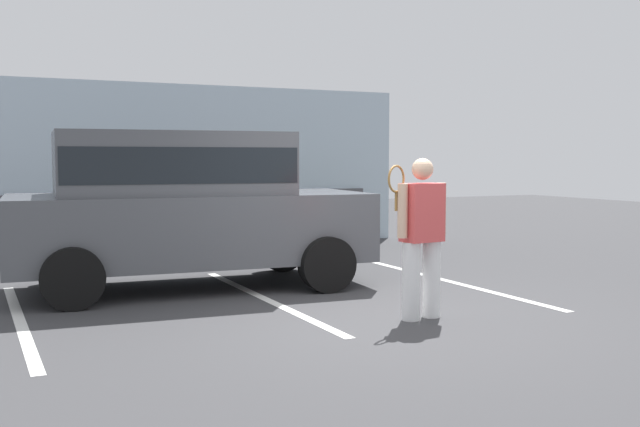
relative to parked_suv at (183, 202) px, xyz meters
name	(u,v)px	position (x,y,z in m)	size (l,w,h in m)	color
ground_plane	(375,318)	(1.35, -2.69, -1.15)	(40.00, 40.00, 0.00)	#38383A
parking_stripe_0	(20,321)	(-2.10, -1.19, -1.14)	(0.12, 4.40, 0.01)	silver
parking_stripe_1	(266,299)	(0.68, -1.19, -1.14)	(0.12, 4.40, 0.01)	silver
parking_stripe_2	(453,282)	(3.47, -1.19, -1.14)	(0.12, 4.40, 0.01)	silver
house_frontage	(193,172)	(1.36, 4.26, 0.31)	(8.54, 0.40, 3.10)	silver
parked_suv	(183,202)	(0.00, 0.00, 0.00)	(4.74, 2.47, 2.05)	#4C4F54
tennis_player_man	(422,235)	(1.78, -2.93, -0.25)	(0.77, 0.31, 1.72)	white
potted_plant_by_porch	(345,222)	(3.98, 3.02, -0.66)	(0.67, 0.67, 0.88)	brown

